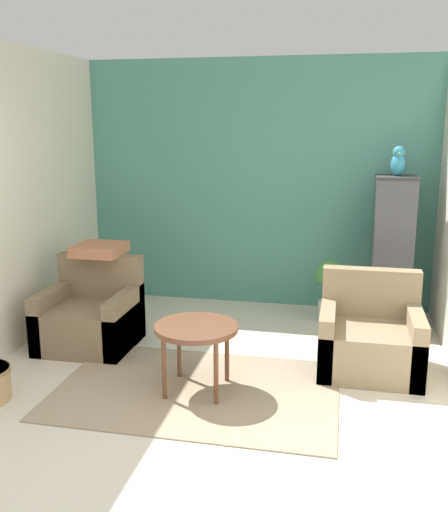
{
  "coord_description": "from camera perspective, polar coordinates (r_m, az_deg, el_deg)",
  "views": [
    {
      "loc": [
        0.94,
        -2.72,
        2.0
      ],
      "look_at": [
        0.0,
        1.73,
        0.94
      ],
      "focal_mm": 40.0,
      "sensor_mm": 36.0,
      "label": 1
    }
  ],
  "objects": [
    {
      "name": "armchair_left",
      "position": [
        5.4,
        -13.18,
        -6.04
      ],
      "size": [
        0.81,
        0.74,
        0.8
      ],
      "color": "#7A664C",
      "rests_on": "ground_plane"
    },
    {
      "name": "birdcage",
      "position": [
        5.94,
        16.42,
        0.08
      ],
      "size": [
        0.55,
        0.55,
        1.51
      ],
      "color": "#353539",
      "rests_on": "ground_plane"
    },
    {
      "name": "coffee_table",
      "position": [
        4.32,
        -2.79,
        -7.63
      ],
      "size": [
        0.63,
        0.63,
        0.53
      ],
      "color": "brown",
      "rests_on": "ground_plane"
    },
    {
      "name": "throw_pillow",
      "position": [
        5.47,
        -12.34,
        0.65
      ],
      "size": [
        0.44,
        0.44,
        0.1
      ],
      "color": "#B2704C",
      "rests_on": "armchair_left"
    },
    {
      "name": "potted_plant",
      "position": [
        5.91,
        10.45,
        -2.74
      ],
      "size": [
        0.29,
        0.27,
        0.66
      ],
      "color": "beige",
      "rests_on": "ground_plane"
    },
    {
      "name": "armchair_right",
      "position": [
        4.9,
        14.37,
        -8.09
      ],
      "size": [
        0.81,
        0.74,
        0.8
      ],
      "color": "#8E7A5B",
      "rests_on": "ground_plane"
    },
    {
      "name": "parrot",
      "position": [
        5.82,
        17.01,
        8.98
      ],
      "size": [
        0.13,
        0.24,
        0.29
      ],
      "color": "teal",
      "rests_on": "birdcage"
    },
    {
      "name": "wall_back_accent",
      "position": [
        6.32,
        3.33,
        7.13
      ],
      "size": [
        3.91,
        0.06,
        2.69
      ],
      "color": "#4C897A",
      "rests_on": "ground_plane"
    },
    {
      "name": "area_rug",
      "position": [
        4.5,
        -2.72,
        -13.21
      ],
      "size": [
        2.14,
        1.44,
        0.01
      ],
      "color": "gray",
      "rests_on": "ground_plane"
    },
    {
      "name": "ground_plane",
      "position": [
        3.51,
        -6.3,
        -21.75
      ],
      "size": [
        20.0,
        20.0,
        0.0
      ],
      "primitive_type": "plane",
      "color": "beige",
      "rests_on": "ground"
    },
    {
      "name": "wall_left",
      "position": [
        5.34,
        -20.74,
        5.19
      ],
      "size": [
        0.06,
        3.46,
        2.69
      ],
      "color": "beige",
      "rests_on": "ground_plane"
    }
  ]
}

